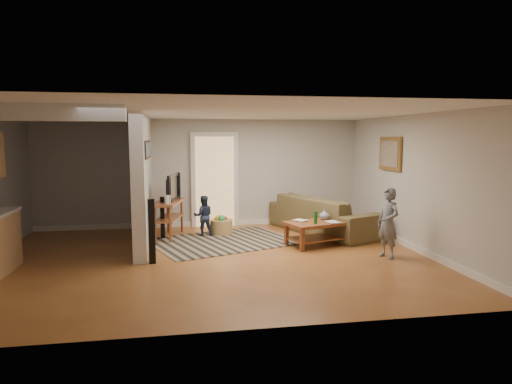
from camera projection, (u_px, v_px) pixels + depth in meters
ground at (212, 259)px, 7.85m from camera, size 7.50×7.50×0.00m
room_shell at (148, 173)px, 7.92m from camera, size 7.54×6.02×2.52m
area_rug at (224, 241)px, 9.16m from camera, size 3.28×2.84×0.01m
sofa at (324, 232)px, 10.06m from camera, size 2.03×2.94×0.80m
coffee_table at (318, 227)px, 8.80m from camera, size 1.34×1.02×0.70m
tv_console at (169, 204)px, 9.49m from camera, size 0.72×1.29×1.05m
speaker_left at (152, 231)px, 7.50m from camera, size 0.12×0.12×1.08m
speaker_right at (162, 218)px, 9.38m from camera, size 0.09×0.09×0.87m
toy_basket at (221, 226)px, 9.84m from camera, size 0.48×0.48×0.43m
child at (387, 258)px, 7.91m from camera, size 0.42×0.52×1.22m
toddler at (204, 236)px, 9.68m from camera, size 0.42×0.33×0.86m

